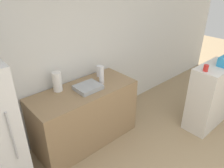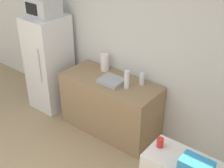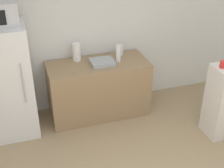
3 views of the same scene
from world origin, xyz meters
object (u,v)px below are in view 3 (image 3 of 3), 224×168
Objects in this scene: bottle_tall at (118,53)px; jar at (222,64)px; paper_towel_roll at (77,52)px; bottle_short at (121,50)px; refrigerator at (11,82)px.

bottle_tall is 1.47m from jar.
bottle_short is at bearing -1.71° from paper_towel_roll.
refrigerator is 1.03m from paper_towel_roll.
refrigerator reaches higher than bottle_short.
bottle_short is 0.66× the size of paper_towel_roll.
jar reaches higher than bottle_short.
bottle_short is 0.69m from paper_towel_roll.
jar is (0.98, -1.18, 0.15)m from bottle_short.
bottle_tall is 0.98× the size of paper_towel_roll.
paper_towel_roll is at bearing 158.64° from bottle_tall.
refrigerator is at bearing -165.17° from paper_towel_roll.
bottle_short is (0.11, 0.21, -0.04)m from bottle_tall.
bottle_short is 1.87× the size of jar.
jar is (2.65, -0.95, 0.30)m from refrigerator.
paper_towel_roll is at bearing 144.14° from jar.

